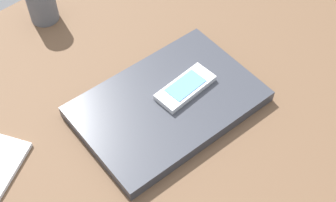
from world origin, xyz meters
The scene contains 4 objects.
desk_surface centered at (0.00, 0.00, 1.50)cm, with size 120.00×80.00×3.00cm, color brown.
laptop_closed centered at (6.38, -5.09, 4.18)cm, with size 32.83×21.90×2.36cm, color #33353D.
cell_phone_on_laptop centered at (10.36, -5.52, 5.96)cm, with size 11.66×5.13×1.27cm.
pen_cup centered at (3.70, 31.14, 7.78)cm, with size 6.04×6.04×9.56cm, color #595B60.
Camera 1 is at (-28.88, -42.65, 70.78)cm, focal length 49.16 mm.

